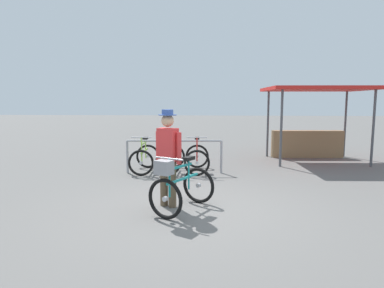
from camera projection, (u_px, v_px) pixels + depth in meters
name	position (u px, v px, depth m)	size (l,w,h in m)	color
ground_plane	(191.00, 209.00, 5.77)	(80.00, 80.00, 0.00)	#605E5B
bike_rack_rail	(174.00, 149.00, 8.65)	(2.50, 0.24, 0.88)	#99999E
racked_bike_lime	(145.00, 158.00, 8.86)	(0.70, 1.14, 0.98)	black
racked_bike_black	(171.00, 158.00, 8.86)	(0.67, 1.09, 0.97)	black
racked_bike_red	(197.00, 158.00, 8.86)	(0.72, 1.15, 0.98)	black
featured_bicycle	(180.00, 186.00, 5.60)	(1.09, 1.26, 0.97)	black
person_with_featured_bike	(168.00, 154.00, 5.84)	(0.48, 0.33, 1.72)	brown
market_stall	(313.00, 116.00, 10.63)	(3.23, 2.47, 2.30)	#4C4C51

